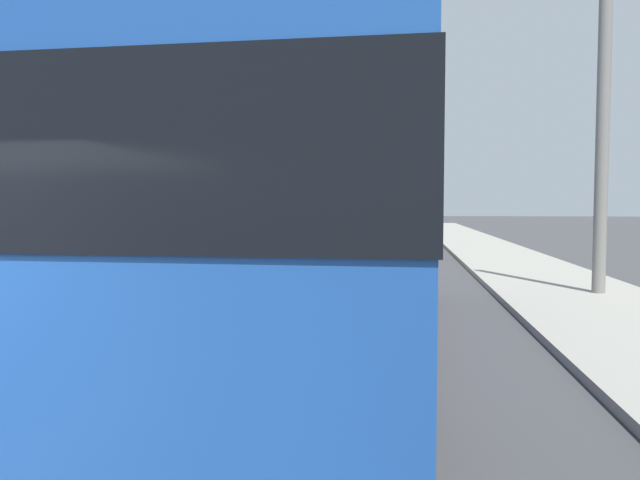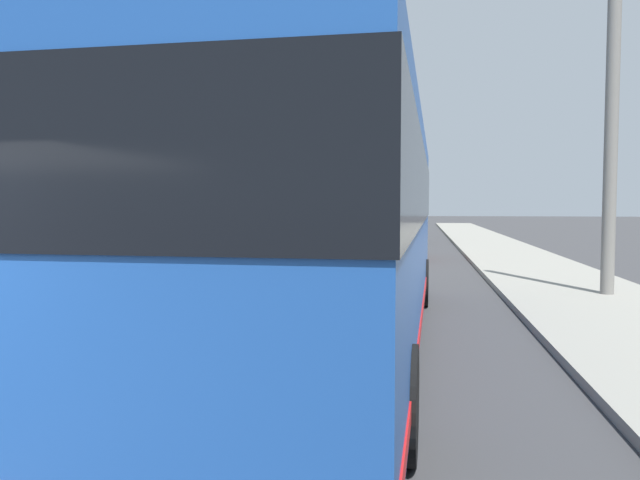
{
  "view_description": "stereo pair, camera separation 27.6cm",
  "coord_description": "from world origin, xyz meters",
  "px_view_note": "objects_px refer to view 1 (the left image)",
  "views": [
    {
      "loc": [
        -1.44,
        -2.93,
        2.16
      ],
      "look_at": [
        8.32,
        -1.66,
        1.58
      ],
      "focal_mm": 34.46,
      "sensor_mm": 36.0,
      "label": 1
    },
    {
      "loc": [
        -1.4,
        -3.2,
        2.16
      ],
      "look_at": [
        8.32,
        -1.66,
        1.58
      ],
      "focal_mm": 34.46,
      "sensor_mm": 36.0,
      "label": 2
    }
  ],
  "objects_px": {
    "car_oncoming": "(319,226)",
    "car_ahead_same_lane": "(331,221)",
    "coach_bus": "(341,221)",
    "utility_pole": "(603,112)",
    "car_far_distant": "(382,241)",
    "car_behind_bus": "(380,229)"
  },
  "relations": [
    {
      "from": "car_behind_bus",
      "to": "car_ahead_same_lane",
      "type": "relative_size",
      "value": 1.02
    },
    {
      "from": "coach_bus",
      "to": "car_behind_bus",
      "type": "bearing_deg",
      "value": 2.13
    },
    {
      "from": "car_ahead_same_lane",
      "to": "utility_pole",
      "type": "bearing_deg",
      "value": 13.61
    },
    {
      "from": "car_oncoming",
      "to": "car_behind_bus",
      "type": "xyz_separation_m",
      "value": [
        -5.52,
        -4.23,
        0.05
      ]
    },
    {
      "from": "coach_bus",
      "to": "car_oncoming",
      "type": "height_order",
      "value": "coach_bus"
    },
    {
      "from": "utility_pole",
      "to": "car_oncoming",
      "type": "bearing_deg",
      "value": 20.98
    },
    {
      "from": "car_oncoming",
      "to": "car_ahead_same_lane",
      "type": "relative_size",
      "value": 1.13
    },
    {
      "from": "car_behind_bus",
      "to": "car_ahead_same_lane",
      "type": "height_order",
      "value": "car_ahead_same_lane"
    },
    {
      "from": "car_oncoming",
      "to": "car_behind_bus",
      "type": "relative_size",
      "value": 1.11
    },
    {
      "from": "car_far_distant",
      "to": "car_oncoming",
      "type": "bearing_deg",
      "value": 14.04
    },
    {
      "from": "car_far_distant",
      "to": "utility_pole",
      "type": "distance_m",
      "value": 11.85
    },
    {
      "from": "coach_bus",
      "to": "car_far_distant",
      "type": "height_order",
      "value": "coach_bus"
    },
    {
      "from": "car_oncoming",
      "to": "utility_pole",
      "type": "bearing_deg",
      "value": 24.72
    },
    {
      "from": "car_far_distant",
      "to": "car_behind_bus",
      "type": "relative_size",
      "value": 1.0
    },
    {
      "from": "car_oncoming",
      "to": "car_ahead_same_lane",
      "type": "height_order",
      "value": "car_ahead_same_lane"
    },
    {
      "from": "coach_bus",
      "to": "utility_pole",
      "type": "distance_m",
      "value": 8.03
    },
    {
      "from": "car_far_distant",
      "to": "utility_pole",
      "type": "relative_size",
      "value": 0.49
    },
    {
      "from": "coach_bus",
      "to": "car_far_distant",
      "type": "bearing_deg",
      "value": 1.01
    },
    {
      "from": "car_oncoming",
      "to": "car_far_distant",
      "type": "bearing_deg",
      "value": 20.21
    },
    {
      "from": "car_ahead_same_lane",
      "to": "car_far_distant",
      "type": "bearing_deg",
      "value": 8.66
    },
    {
      "from": "car_oncoming",
      "to": "car_ahead_same_lane",
      "type": "bearing_deg",
      "value": -174.28
    },
    {
      "from": "car_behind_bus",
      "to": "coach_bus",
      "type": "bearing_deg",
      "value": -178.34
    }
  ]
}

